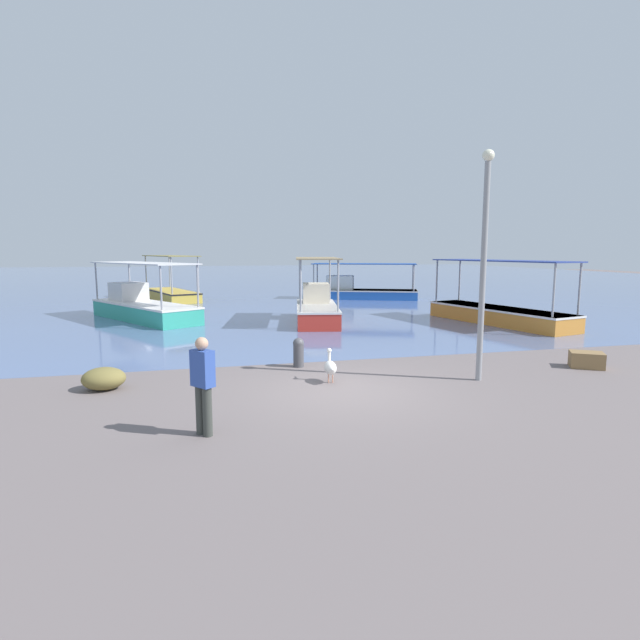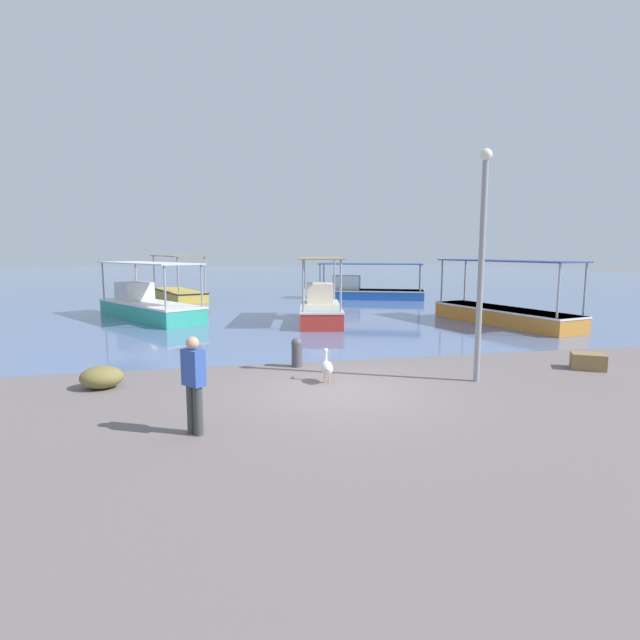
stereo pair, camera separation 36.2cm
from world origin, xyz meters
name	(u,v)px [view 2 (the right image)]	position (x,y,z in m)	size (l,w,h in m)	color
ground	(339,391)	(0.00, 0.00, 0.00)	(120.00, 120.00, 0.00)	slate
harbor_water	(235,278)	(0.00, 48.00, 0.00)	(110.00, 90.00, 0.00)	#576D9D
fishing_boat_outer	(179,292)	(-4.76, 22.40, 0.51)	(3.83, 6.50, 2.79)	gold
fishing_boat_near_right	(148,305)	(-5.58, 13.34, 0.63)	(5.25, 6.86, 2.57)	teal
fishing_boat_near_left	(366,290)	(7.04, 20.29, 0.57)	(7.04, 4.27, 2.28)	blue
fishing_boat_center	(320,307)	(1.95, 10.83, 0.65)	(2.73, 5.56, 2.80)	red
fishing_boat_far_left	(503,312)	(9.37, 8.39, 0.53)	(3.28, 7.14, 2.70)	orange
pelican	(327,367)	(-0.10, 0.79, 0.38)	(0.32, 0.81, 0.80)	#E0997A
lamp_post	(482,253)	(3.44, 0.14, 3.05)	(0.28, 0.28, 5.40)	gray
mooring_bollard	(297,351)	(-0.52, 2.55, 0.42)	(0.30, 0.30, 0.79)	#47474C
fisherman_standing	(194,382)	(-3.06, -1.99, 0.91)	(0.42, 0.45, 1.69)	#383C37
net_pile	(102,377)	(-5.22, 1.40, 0.25)	(0.95, 0.81, 0.51)	olive
cargo_crate	(588,361)	(6.96, 0.63, 0.21)	(0.82, 0.59, 0.42)	olive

